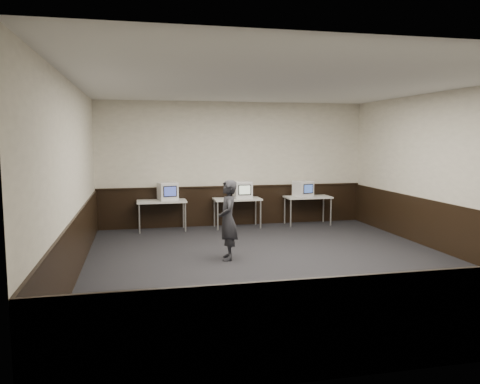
# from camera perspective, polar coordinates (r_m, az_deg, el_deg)

# --- Properties ---
(floor) EXTENTS (8.00, 8.00, 0.00)m
(floor) POSITION_cam_1_polar(r_m,az_deg,el_deg) (8.61, 4.76, -8.78)
(floor) COLOR black
(floor) RESTS_ON ground
(ceiling) EXTENTS (8.00, 8.00, 0.00)m
(ceiling) POSITION_cam_1_polar(r_m,az_deg,el_deg) (8.35, 4.97, 12.91)
(ceiling) COLOR white
(ceiling) RESTS_ON back_wall
(back_wall) EXTENTS (7.00, 0.00, 7.00)m
(back_wall) POSITION_cam_1_polar(r_m,az_deg,el_deg) (12.19, -0.73, 3.42)
(back_wall) COLOR beige
(back_wall) RESTS_ON ground
(front_wall) EXTENTS (7.00, 0.00, 7.00)m
(front_wall) POSITION_cam_1_polar(r_m,az_deg,el_deg) (4.68, 19.55, -2.17)
(front_wall) COLOR beige
(front_wall) RESTS_ON ground
(left_wall) EXTENTS (0.00, 8.00, 8.00)m
(left_wall) POSITION_cam_1_polar(r_m,az_deg,el_deg) (8.02, -19.78, 1.34)
(left_wall) COLOR beige
(left_wall) RESTS_ON ground
(right_wall) EXTENTS (0.00, 8.00, 8.00)m
(right_wall) POSITION_cam_1_polar(r_m,az_deg,el_deg) (9.94, 24.52, 2.09)
(right_wall) COLOR beige
(right_wall) RESTS_ON ground
(wainscot_back) EXTENTS (6.98, 0.04, 1.00)m
(wainscot_back) POSITION_cam_1_polar(r_m,az_deg,el_deg) (12.29, -0.71, -1.71)
(wainscot_back) COLOR black
(wainscot_back) RESTS_ON back_wall
(wainscot_front) EXTENTS (6.98, 0.04, 1.00)m
(wainscot_front) POSITION_cam_1_polar(r_m,az_deg,el_deg) (4.98, 18.92, -14.74)
(wainscot_front) COLOR black
(wainscot_front) RESTS_ON front_wall
(wainscot_left) EXTENTS (0.04, 7.98, 1.00)m
(wainscot_left) POSITION_cam_1_polar(r_m,az_deg,el_deg) (8.18, -19.34, -6.34)
(wainscot_left) COLOR black
(wainscot_left) RESTS_ON left_wall
(wainscot_right) EXTENTS (0.04, 7.98, 1.00)m
(wainscot_right) POSITION_cam_1_polar(r_m,az_deg,el_deg) (10.07, 24.13, -4.16)
(wainscot_right) COLOR black
(wainscot_right) RESTS_ON right_wall
(wainscot_rail) EXTENTS (6.98, 0.06, 0.04)m
(wainscot_rail) POSITION_cam_1_polar(r_m,az_deg,el_deg) (12.20, -0.69, 0.69)
(wainscot_rail) COLOR black
(wainscot_rail) RESTS_ON wainscot_back
(desk_left) EXTENTS (1.20, 0.60, 0.75)m
(desk_left) POSITION_cam_1_polar(r_m,az_deg,el_deg) (11.65, -9.52, -1.38)
(desk_left) COLOR silver
(desk_left) RESTS_ON ground
(desk_center) EXTENTS (1.20, 0.60, 0.75)m
(desk_center) POSITION_cam_1_polar(r_m,az_deg,el_deg) (11.89, -0.34, -1.12)
(desk_center) COLOR silver
(desk_center) RESTS_ON ground
(desk_right) EXTENTS (1.20, 0.60, 0.75)m
(desk_right) POSITION_cam_1_polar(r_m,az_deg,el_deg) (12.43, 8.26, -0.85)
(desk_right) COLOR silver
(desk_right) RESTS_ON ground
(emac_left) EXTENTS (0.52, 0.54, 0.44)m
(emac_left) POSITION_cam_1_polar(r_m,az_deg,el_deg) (11.65, -8.81, 0.09)
(emac_left) COLOR white
(emac_left) RESTS_ON desk_left
(emac_center) EXTENTS (0.44, 0.48, 0.43)m
(emac_center) POSITION_cam_1_polar(r_m,az_deg,el_deg) (11.88, 0.32, 0.28)
(emac_center) COLOR white
(emac_center) RESTS_ON desk_center
(emac_right) EXTENTS (0.52, 0.54, 0.41)m
(emac_right) POSITION_cam_1_polar(r_m,az_deg,el_deg) (12.33, 7.70, 0.39)
(emac_right) COLOR white
(emac_right) RESTS_ON desk_right
(person) EXTENTS (0.43, 0.59, 1.50)m
(person) POSITION_cam_1_polar(r_m,az_deg,el_deg) (8.77, -1.48, -3.44)
(person) COLOR #25252B
(person) RESTS_ON ground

